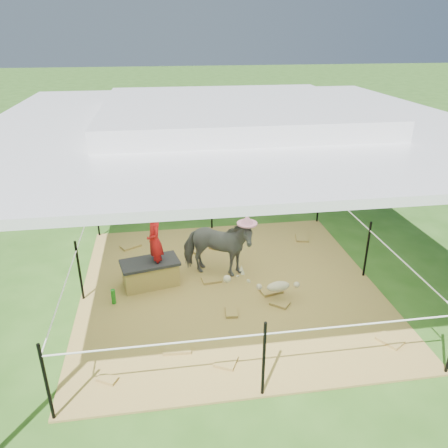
{
  "coord_description": "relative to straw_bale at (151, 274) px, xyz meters",
  "views": [
    {
      "loc": [
        -0.98,
        -5.84,
        3.78
      ],
      "look_at": [
        0.0,
        0.6,
        0.85
      ],
      "focal_mm": 35.0,
      "sensor_mm": 36.0,
      "label": 1
    }
  ],
  "objects": [
    {
      "name": "ground",
      "position": [
        1.23,
        -0.25,
        -0.22
      ],
      "size": [
        90.0,
        90.0,
        0.0
      ],
      "primitive_type": "plane",
      "color": "#2D5919",
      "rests_on": "ground"
    },
    {
      "name": "hay_patch",
      "position": [
        1.23,
        -0.25,
        -0.2
      ],
      "size": [
        4.6,
        4.6,
        0.03
      ],
      "primitive_type": "cube",
      "color": "brown",
      "rests_on": "ground"
    },
    {
      "name": "canopy_tent",
      "position": [
        1.23,
        -0.25,
        2.48
      ],
      "size": [
        6.3,
        6.3,
        2.9
      ],
      "color": "silver",
      "rests_on": "ground"
    },
    {
      "name": "rope_fence",
      "position": [
        1.23,
        -0.25,
        0.43
      ],
      "size": [
        4.54,
        4.54,
        1.0
      ],
      "color": "black",
      "rests_on": "ground"
    },
    {
      "name": "straw_bale",
      "position": [
        0.0,
        0.0,
        0.0
      ],
      "size": [
        0.91,
        0.59,
        0.37
      ],
      "primitive_type": "cube",
      "rotation": [
        0.0,
        0.0,
        0.22
      ],
      "color": "#A6863C",
      "rests_on": "hay_patch"
    },
    {
      "name": "dark_cloth",
      "position": [
        0.0,
        0.0,
        0.21
      ],
      "size": [
        0.97,
        0.65,
        0.05
      ],
      "primitive_type": "cube",
      "rotation": [
        0.0,
        0.0,
        0.22
      ],
      "color": "black",
      "rests_on": "straw_bale"
    },
    {
      "name": "woman",
      "position": [
        0.1,
        0.0,
        0.69
      ],
      "size": [
        0.31,
        0.41,
        1.01
      ],
      "primitive_type": "imported",
      "rotation": [
        0.0,
        0.0,
        -1.35
      ],
      "color": "red",
      "rests_on": "straw_bale"
    },
    {
      "name": "green_bottle",
      "position": [
        -0.55,
        -0.45,
        -0.07
      ],
      "size": [
        0.08,
        0.08,
        0.23
      ],
      "primitive_type": "cylinder",
      "rotation": [
        0.0,
        0.0,
        0.22
      ],
      "color": "#1E7E1C",
      "rests_on": "hay_patch"
    },
    {
      "name": "pony",
      "position": [
        1.08,
        0.14,
        0.32
      ],
      "size": [
        1.31,
        0.92,
        1.01
      ],
      "primitive_type": "imported",
      "rotation": [
        0.0,
        0.0,
        1.22
      ],
      "color": "#4A494E",
      "rests_on": "hay_patch"
    },
    {
      "name": "pink_hat",
      "position": [
        1.08,
        0.14,
        0.9
      ],
      "size": [
        0.31,
        0.31,
        0.15
      ],
      "primitive_type": "cylinder",
      "color": "pink",
      "rests_on": "pony"
    },
    {
      "name": "foal",
      "position": [
        1.89,
        -0.72,
        0.07
      ],
      "size": [
        1.0,
        0.65,
        0.52
      ],
      "primitive_type": null,
      "rotation": [
        0.0,
        0.0,
        0.15
      ],
      "color": "#BDAC8A",
      "rests_on": "hay_patch"
    },
    {
      "name": "trash_barrel",
      "position": [
        4.43,
        5.87,
        0.28
      ],
      "size": [
        0.69,
        0.69,
        1.0
      ],
      "primitive_type": "cylinder",
      "rotation": [
        0.0,
        0.0,
        0.08
      ],
      "color": "#172DAD",
      "rests_on": "ground"
    },
    {
      "name": "picnic_table_near",
      "position": [
        2.6,
        7.68,
        0.2
      ],
      "size": [
        2.48,
        2.28,
        0.84
      ],
      "primitive_type": "cube",
      "rotation": [
        0.0,
        0.0,
        0.53
      ],
      "color": "brown",
      "rests_on": "ground"
    },
    {
      "name": "picnic_table_far",
      "position": [
        6.84,
        8.67,
        0.13
      ],
      "size": [
        1.72,
        1.28,
        0.7
      ],
      "primitive_type": "cube",
      "rotation": [
        0.0,
        0.0,
        -0.04
      ],
      "color": "#53361C",
      "rests_on": "ground"
    },
    {
      "name": "distant_person",
      "position": [
        3.16,
        7.43,
        0.3
      ],
      "size": [
        0.52,
        0.41,
        1.02
      ],
      "primitive_type": "imported",
      "rotation": [
        0.0,
        0.0,
        3.19
      ],
      "color": "teal",
      "rests_on": "ground"
    }
  ]
}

